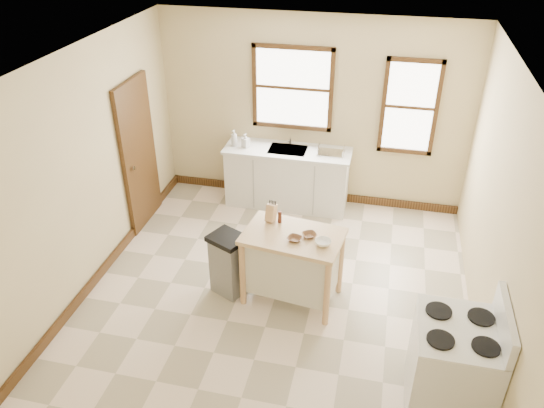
% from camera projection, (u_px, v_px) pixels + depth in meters
% --- Properties ---
extents(floor, '(5.00, 5.00, 0.00)m').
position_uv_depth(floor, '(275.00, 299.00, 6.31)').
color(floor, beige).
rests_on(floor, ground).
extents(ceiling, '(5.00, 5.00, 0.00)m').
position_uv_depth(ceiling, '(275.00, 66.00, 4.87)').
color(ceiling, white).
rests_on(ceiling, ground).
extents(wall_back, '(4.50, 0.04, 2.80)m').
position_uv_depth(wall_back, '(313.00, 113.00, 7.68)').
color(wall_back, beige).
rests_on(wall_back, ground).
extents(wall_left, '(0.04, 5.00, 2.80)m').
position_uv_depth(wall_left, '(82.00, 175.00, 6.02)').
color(wall_left, beige).
rests_on(wall_left, ground).
extents(wall_right, '(0.04, 5.00, 2.80)m').
position_uv_depth(wall_right, '(500.00, 223.00, 5.16)').
color(wall_right, beige).
rests_on(wall_right, ground).
extents(window_main, '(1.17, 0.06, 1.22)m').
position_uv_depth(window_main, '(293.00, 88.00, 7.54)').
color(window_main, black).
rests_on(window_main, wall_back).
extents(window_side, '(0.77, 0.06, 1.37)m').
position_uv_depth(window_side, '(410.00, 107.00, 7.30)').
color(window_side, black).
rests_on(window_side, wall_back).
extents(door_left, '(0.06, 0.90, 2.10)m').
position_uv_depth(door_left, '(139.00, 155.00, 7.28)').
color(door_left, black).
rests_on(door_left, ground).
extents(baseboard_back, '(4.50, 0.04, 0.12)m').
position_uv_depth(baseboard_back, '(309.00, 194.00, 8.34)').
color(baseboard_back, black).
rests_on(baseboard_back, ground).
extents(baseboard_left, '(0.04, 5.00, 0.12)m').
position_uv_depth(baseboard_left, '(104.00, 269.00, 6.70)').
color(baseboard_left, black).
rests_on(baseboard_left, ground).
extents(sink_counter, '(1.86, 0.62, 0.92)m').
position_uv_depth(sink_counter, '(287.00, 177.00, 7.97)').
color(sink_counter, silver).
rests_on(sink_counter, ground).
extents(faucet, '(0.03, 0.03, 0.22)m').
position_uv_depth(faucet, '(290.00, 138.00, 7.83)').
color(faucet, silver).
rests_on(faucet, sink_counter).
extents(soap_bottle_a, '(0.12, 0.12, 0.24)m').
position_uv_depth(soap_bottle_a, '(234.00, 138.00, 7.79)').
color(soap_bottle_a, '#B2B2B2').
rests_on(soap_bottle_a, sink_counter).
extents(soap_bottle_b, '(0.12, 0.13, 0.21)m').
position_uv_depth(soap_bottle_b, '(246.00, 140.00, 7.75)').
color(soap_bottle_b, '#B2B2B2').
rests_on(soap_bottle_b, sink_counter).
extents(dish_rack, '(0.41, 0.32, 0.09)m').
position_uv_depth(dish_rack, '(331.00, 150.00, 7.59)').
color(dish_rack, silver).
rests_on(dish_rack, sink_counter).
extents(kitchen_island, '(1.18, 0.84, 0.90)m').
position_uv_depth(kitchen_island, '(292.00, 267.00, 6.11)').
color(kitchen_island, '#DABF80').
rests_on(kitchen_island, ground).
extents(knife_block, '(0.12, 0.12, 0.20)m').
position_uv_depth(knife_block, '(271.00, 213.00, 6.07)').
color(knife_block, tan).
rests_on(knife_block, kitchen_island).
extents(pepper_grinder, '(0.05, 0.05, 0.15)m').
position_uv_depth(pepper_grinder, '(280.00, 217.00, 6.05)').
color(pepper_grinder, '#451E12').
rests_on(pepper_grinder, kitchen_island).
extents(bowl_a, '(0.19, 0.19, 0.04)m').
position_uv_depth(bowl_a, '(294.00, 239.00, 5.78)').
color(bowl_a, brown).
rests_on(bowl_a, kitchen_island).
extents(bowl_b, '(0.21, 0.21, 0.04)m').
position_uv_depth(bowl_b, '(309.00, 235.00, 5.84)').
color(bowl_b, brown).
rests_on(bowl_b, kitchen_island).
extents(bowl_c, '(0.23, 0.23, 0.06)m').
position_uv_depth(bowl_c, '(323.00, 243.00, 5.70)').
color(bowl_c, white).
rests_on(bowl_c, kitchen_island).
extents(trash_bin, '(0.51, 0.48, 0.79)m').
position_uv_depth(trash_bin, '(229.00, 264.00, 6.24)').
color(trash_bin, slate).
rests_on(trash_bin, ground).
extents(gas_stove, '(0.78, 0.79, 1.24)m').
position_uv_depth(gas_stove, '(454.00, 358.00, 4.70)').
color(gas_stove, silver).
rests_on(gas_stove, ground).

